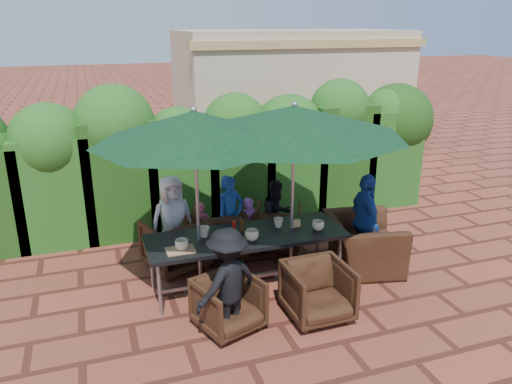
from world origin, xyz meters
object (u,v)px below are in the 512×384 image
object	(u,v)px
umbrella_left	(194,127)
umbrella_right	(294,121)
chair_far_left	(175,242)
chair_end_right	(364,236)
chair_far_right	(278,225)
chair_near_left	(229,302)
chair_far_mid	(220,230)
dining_table	(246,240)
chair_near_right	(318,289)

from	to	relation	value
umbrella_left	umbrella_right	size ratio (longest dim) A/B	0.86
chair_far_left	chair_end_right	xyz separation A→B (m)	(2.57, -0.86, 0.09)
umbrella_right	chair_far_right	xyz separation A→B (m)	(0.20, 1.00, -1.85)
chair_near_left	chair_far_mid	bearing A→B (deg)	58.91
umbrella_right	chair_far_mid	bearing A→B (deg)	124.66
umbrella_left	chair_end_right	distance (m)	2.95
chair_far_right	dining_table	bearing A→B (deg)	74.94
umbrella_left	umbrella_right	xyz separation A→B (m)	(1.28, -0.03, 0.00)
umbrella_left	chair_near_left	size ratio (longest dim) A/B	3.60
umbrella_left	chair_near_right	size ratio (longest dim) A/B	3.32
chair_near_left	chair_near_right	bearing A→B (deg)	-25.14
umbrella_left	dining_table	bearing A→B (deg)	-3.74
umbrella_left	chair_far_left	size ratio (longest dim) A/B	3.08
chair_far_right	chair_near_right	world-z (taller)	chair_near_right
umbrella_left	chair_far_mid	size ratio (longest dim) A/B	3.16
umbrella_right	chair_far_left	size ratio (longest dim) A/B	3.57
dining_table	chair_near_left	world-z (taller)	dining_table
umbrella_right	chair_far_left	world-z (taller)	umbrella_right
chair_far_mid	umbrella_left	bearing A→B (deg)	69.82
umbrella_right	chair_near_right	xyz separation A→B (m)	(-0.07, -1.01, -1.84)
dining_table	umbrella_right	size ratio (longest dim) A/B	0.91
chair_far_mid	chair_end_right	bearing A→B (deg)	157.49
umbrella_left	chair_far_left	xyz separation A→B (m)	(-0.18, 0.80, -1.81)
dining_table	umbrella_left	distance (m)	1.66
chair_far_left	dining_table	bearing A→B (deg)	115.36
dining_table	chair_near_right	size ratio (longest dim) A/B	3.48
chair_far_right	chair_near_left	xyz separation A→B (m)	(-1.35, -1.90, -0.02)
dining_table	chair_far_right	size ratio (longest dim) A/B	3.56
umbrella_right	chair_far_left	xyz separation A→B (m)	(-1.46, 0.83, -1.81)
dining_table	umbrella_right	distance (m)	1.67
dining_table	chair_near_right	xyz separation A→B (m)	(0.58, -1.00, -0.30)
chair_end_right	chair_near_left	bearing A→B (deg)	123.26
dining_table	chair_far_left	xyz separation A→B (m)	(-0.81, 0.84, -0.27)
chair_near_right	umbrella_left	bearing A→B (deg)	138.33
umbrella_left	chair_near_right	distance (m)	2.43
chair_far_left	chair_near_right	xyz separation A→B (m)	(1.38, -1.84, -0.03)
chair_far_mid	chair_end_right	distance (m)	2.14
dining_table	chair_far_left	distance (m)	1.20
dining_table	chair_end_right	world-z (taller)	chair_end_right
dining_table	chair_far_left	size ratio (longest dim) A/B	3.23
umbrella_left	chair_near_right	world-z (taller)	umbrella_left
dining_table	umbrella_left	size ratio (longest dim) A/B	1.05
chair_far_right	chair_near_right	xyz separation A→B (m)	(-0.27, -2.02, 0.01)
chair_near_right	chair_far_left	bearing A→B (deg)	126.11
chair_far_left	chair_near_left	xyz separation A→B (m)	(0.30, -1.72, -0.06)
umbrella_right	chair_near_left	xyz separation A→B (m)	(-1.15, -0.89, -1.87)
umbrella_right	chair_near_right	size ratio (longest dim) A/B	3.84
umbrella_right	chair_near_left	size ratio (longest dim) A/B	4.18
chair_near_left	chair_end_right	world-z (taller)	chair_end_right
umbrella_right	chair_far_mid	distance (m)	2.23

